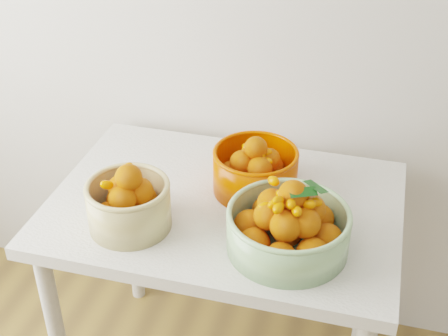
{
  "coord_description": "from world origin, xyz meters",
  "views": [
    {
      "loc": [
        -0.04,
        0.2,
        1.81
      ],
      "look_at": [
        -0.4,
        1.52,
        0.92
      ],
      "focal_mm": 50.0,
      "sensor_mm": 36.0,
      "label": 1
    }
  ],
  "objects_px": {
    "table": "(225,228)",
    "bowl_green": "(288,226)",
    "bowl_cream": "(129,203)",
    "bowl_orange": "(255,170)"
  },
  "relations": [
    {
      "from": "table",
      "to": "bowl_green",
      "type": "height_order",
      "value": "bowl_green"
    },
    {
      "from": "bowl_green",
      "to": "table",
      "type": "bearing_deg",
      "value": 143.85
    },
    {
      "from": "bowl_cream",
      "to": "bowl_green",
      "type": "relative_size",
      "value": 0.7
    },
    {
      "from": "table",
      "to": "bowl_cream",
      "type": "bearing_deg",
      "value": -141.67
    },
    {
      "from": "bowl_green",
      "to": "bowl_cream",
      "type": "bearing_deg",
      "value": -177.38
    },
    {
      "from": "bowl_cream",
      "to": "bowl_orange",
      "type": "bearing_deg",
      "value": 41.43
    },
    {
      "from": "bowl_green",
      "to": "bowl_orange",
      "type": "xyz_separation_m",
      "value": [
        -0.14,
        0.23,
        0.0
      ]
    },
    {
      "from": "table",
      "to": "bowl_green",
      "type": "xyz_separation_m",
      "value": [
        0.21,
        -0.15,
        0.17
      ]
    },
    {
      "from": "bowl_green",
      "to": "bowl_orange",
      "type": "distance_m",
      "value": 0.27
    },
    {
      "from": "bowl_cream",
      "to": "table",
      "type": "bearing_deg",
      "value": 38.33
    }
  ]
}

